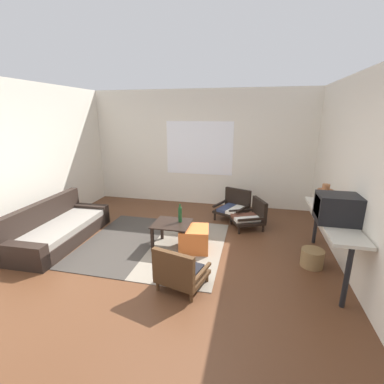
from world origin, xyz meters
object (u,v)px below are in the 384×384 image
object	(u,v)px
armchair_corner	(251,216)
crt_television	(339,209)
ottoman_orange	(194,239)
console_shelf	(332,222)
armchair_by_window	(234,206)
armchair_striped_foreground	(180,272)
clay_vase	(325,196)
couch	(58,229)
coffee_table	(172,228)
glass_bottle	(180,214)
wicker_basket	(312,258)

from	to	relation	value
armchair_corner	crt_television	xyz separation A→B (m)	(1.08, -1.45, 0.74)
ottoman_orange	console_shelf	size ratio (longest dim) A/B	0.26
armchair_by_window	armchair_striped_foreground	size ratio (longest dim) A/B	1.15
armchair_striped_foreground	clay_vase	world-z (taller)	clay_vase
couch	crt_television	distance (m)	4.41
armchair_by_window	armchair_striped_foreground	world-z (taller)	armchair_by_window
armchair_striped_foreground	ottoman_orange	size ratio (longest dim) A/B	1.46
coffee_table	armchair_by_window	bearing A→B (deg)	60.19
couch	coffee_table	world-z (taller)	couch
console_shelf	glass_bottle	size ratio (longest dim) A/B	5.75
couch	coffee_table	size ratio (longest dim) A/B	3.27
armchair_corner	glass_bottle	bearing A→B (deg)	-137.70
couch	armchair_striped_foreground	bearing A→B (deg)	-19.24
console_shelf	ottoman_orange	bearing A→B (deg)	176.75
clay_vase	armchair_striped_foreground	bearing A→B (deg)	-142.42
ottoman_orange	clay_vase	xyz separation A→B (m)	(1.96, 0.41, 0.74)
armchair_striped_foreground	console_shelf	bearing A→B (deg)	26.33
console_shelf	wicker_basket	bearing A→B (deg)	173.04
couch	armchair_by_window	bearing A→B (deg)	31.49
console_shelf	coffee_table	bearing A→B (deg)	176.76
armchair_striped_foreground	glass_bottle	bearing A→B (deg)	104.94
coffee_table	armchair_by_window	size ratio (longest dim) A/B	0.77
clay_vase	crt_television	bearing A→B (deg)	-90.25
glass_bottle	console_shelf	bearing A→B (deg)	-5.38
armchair_corner	clay_vase	distance (m)	1.47
ottoman_orange	wicker_basket	xyz separation A→B (m)	(1.78, -0.09, -0.06)
armchair_striped_foreground	ottoman_orange	distance (m)	1.06
armchair_by_window	armchair_corner	distance (m)	0.57
coffee_table	wicker_basket	bearing A→B (deg)	-2.93
armchair_by_window	console_shelf	xyz separation A→B (m)	(1.45, -1.68, 0.45)
armchair_striped_foreground	glass_bottle	xyz separation A→B (m)	(-0.31, 1.15, 0.31)
couch	armchair_corner	size ratio (longest dim) A/B	2.65
glass_bottle	wicker_basket	size ratio (longest dim) A/B	0.97
coffee_table	crt_television	xyz separation A→B (m)	(2.33, -0.34, 0.64)
ottoman_orange	couch	bearing A→B (deg)	-175.05
console_shelf	wicker_basket	world-z (taller)	console_shelf
couch	wicker_basket	distance (m)	4.17
ottoman_orange	wicker_basket	distance (m)	1.79
couch	clay_vase	world-z (taller)	clay_vase
couch	ottoman_orange	xyz separation A→B (m)	(2.39, 0.21, -0.02)
armchair_corner	glass_bottle	distance (m)	1.57
coffee_table	armchair_corner	distance (m)	1.68
armchair_corner	ottoman_orange	xyz separation A→B (m)	(-0.88, -1.13, -0.06)
couch	clay_vase	bearing A→B (deg)	8.12
coffee_table	armchair_by_window	xyz separation A→B (m)	(0.89, 1.55, -0.07)
clay_vase	glass_bottle	world-z (taller)	clay_vase
armchair_corner	crt_television	distance (m)	1.95
coffee_table	console_shelf	distance (m)	2.37
armchair_by_window	ottoman_orange	bearing A→B (deg)	-107.99
clay_vase	wicker_basket	size ratio (longest dim) A/B	1.00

